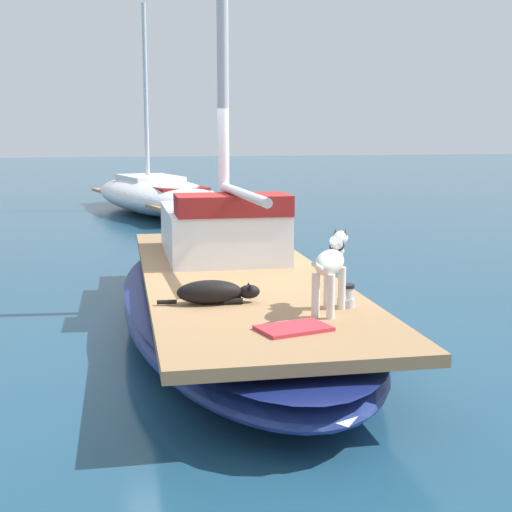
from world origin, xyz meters
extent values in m
plane|color=navy|center=(0.00, 0.00, 0.00)|extent=(120.00, 120.00, 0.00)
ellipsoid|color=navy|center=(0.00, 0.00, 0.28)|extent=(2.83, 7.31, 0.56)
ellipsoid|color=navy|center=(0.00, 0.00, 0.46)|extent=(2.84, 7.34, 0.08)
cube|color=#A37A51|center=(0.00, 0.00, 0.61)|extent=(2.35, 6.71, 0.10)
cylinder|color=silver|center=(0.04, -0.20, 1.56)|extent=(0.10, 2.20, 0.10)
cube|color=silver|center=(0.06, 1.20, 0.96)|extent=(1.50, 2.26, 0.60)
cube|color=maroon|center=(0.06, 0.43, 1.38)|extent=(1.36, 0.76, 0.24)
ellipsoid|color=silver|center=(0.41, -2.02, 1.11)|extent=(0.48, 0.55, 0.22)
cylinder|color=silver|center=(0.46, -1.83, 0.85)|extent=(0.07, 0.07, 0.38)
cylinder|color=silver|center=(0.57, -1.91, 0.85)|extent=(0.07, 0.07, 0.38)
cylinder|color=silver|center=(0.25, -2.13, 0.85)|extent=(0.07, 0.07, 0.38)
cylinder|color=silver|center=(0.36, -2.21, 0.85)|extent=(0.07, 0.07, 0.38)
cylinder|color=silver|center=(0.55, -1.83, 1.22)|extent=(0.20, 0.22, 0.19)
ellipsoid|color=silver|center=(0.61, -1.73, 1.27)|extent=(0.23, 0.25, 0.13)
cone|color=#504E4A|center=(0.58, -1.70, 1.33)|extent=(0.05, 0.05, 0.06)
cone|color=#504E4A|center=(0.65, -1.75, 1.33)|extent=(0.05, 0.05, 0.06)
torus|color=black|center=(0.55, -1.83, 1.22)|extent=(0.18, 0.17, 0.10)
cylinder|color=silver|center=(0.21, -2.31, 1.14)|extent=(0.16, 0.21, 0.12)
ellipsoid|color=black|center=(-0.55, -1.44, 0.77)|extent=(0.62, 0.31, 0.22)
ellipsoid|color=black|center=(-0.18, -1.47, 0.76)|extent=(0.21, 0.15, 0.13)
cone|color=black|center=(-0.17, -1.43, 0.82)|extent=(0.05, 0.05, 0.05)
cone|color=black|center=(-0.18, -1.52, 0.82)|extent=(0.05, 0.05, 0.05)
cylinder|color=black|center=(-0.33, -1.40, 0.69)|extent=(0.18, 0.07, 0.06)
cylinder|color=black|center=(-0.34, -1.52, 0.69)|extent=(0.18, 0.07, 0.06)
cylinder|color=black|center=(-0.93, -1.41, 0.69)|extent=(0.18, 0.05, 0.04)
cylinder|color=#B7B7BC|center=(0.63, -1.85, 0.70)|extent=(0.16, 0.16, 0.08)
cylinder|color=#B7B7BC|center=(0.63, -1.85, 0.79)|extent=(0.13, 0.13, 0.10)
cylinder|color=black|center=(0.63, -1.85, 0.86)|extent=(0.15, 0.15, 0.03)
torus|color=beige|center=(-0.61, -0.97, 0.68)|extent=(0.32, 0.32, 0.04)
cube|color=#C6333D|center=(-0.04, -2.48, 0.68)|extent=(0.63, 0.48, 0.03)
ellipsoid|color=white|center=(0.30, 12.29, 0.48)|extent=(4.11, 7.99, 0.97)
cube|color=#A37A51|center=(0.30, 12.29, 0.45)|extent=(3.45, 7.13, 0.08)
cube|color=silver|center=(0.18, 12.85, 0.75)|extent=(1.85, 2.53, 0.52)
cube|color=maroon|center=(0.59, 10.99, 0.67)|extent=(1.72, 2.50, 0.36)
cylinder|color=silver|center=(0.14, 13.04, 3.09)|extent=(0.12, 0.12, 5.29)
camera|label=1|loc=(-1.62, -7.82, 2.22)|focal=50.53mm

